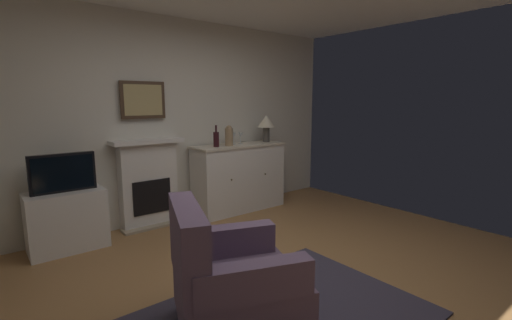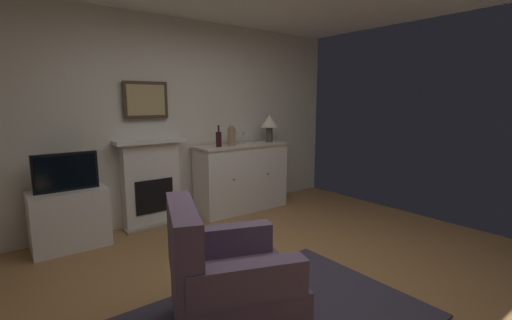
{
  "view_description": "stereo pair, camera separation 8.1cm",
  "coord_description": "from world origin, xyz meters",
  "views": [
    {
      "loc": [
        -2.06,
        -2.05,
        1.56
      ],
      "look_at": [
        0.06,
        0.58,
        1.0
      ],
      "focal_mm": 24.9,
      "sensor_mm": 36.0,
      "label": 1
    },
    {
      "loc": [
        -2.0,
        -2.1,
        1.56
      ],
      "look_at": [
        0.06,
        0.58,
        1.0
      ],
      "focal_mm": 24.9,
      "sensor_mm": 36.0,
      "label": 2
    }
  ],
  "objects": [
    {
      "name": "fireplace_unit",
      "position": [
        -0.39,
        2.16,
        0.55
      ],
      "size": [
        0.87,
        0.3,
        1.1
      ],
      "color": "white",
      "rests_on": "ground_plane"
    },
    {
      "name": "wall_rear",
      "position": [
        0.0,
        2.29,
        1.31
      ],
      "size": [
        5.38,
        0.06,
        2.62
      ],
      "primitive_type": "cube",
      "color": "silver",
      "rests_on": "ground_plane"
    },
    {
      "name": "tv_cabinet",
      "position": [
        -1.36,
        2.0,
        0.32
      ],
      "size": [
        0.75,
        0.42,
        0.63
      ],
      "color": "white",
      "rests_on": "ground_plane"
    },
    {
      "name": "table_lamp",
      "position": [
        1.39,
        1.99,
        1.24
      ],
      "size": [
        0.26,
        0.26,
        0.4
      ],
      "color": "#4C4742",
      "rests_on": "sideboard_cabinet"
    },
    {
      "name": "tv_set",
      "position": [
        -1.36,
        1.98,
        0.83
      ],
      "size": [
        0.62,
        0.07,
        0.4
      ],
      "color": "black",
      "rests_on": "tv_cabinet"
    },
    {
      "name": "wine_glass_center",
      "position": [
        0.92,
        2.0,
        1.08
      ],
      "size": [
        0.07,
        0.07,
        0.16
      ],
      "color": "silver",
      "rests_on": "sideboard_cabinet"
    },
    {
      "name": "ground_plane",
      "position": [
        0.0,
        0.0,
        -0.05
      ],
      "size": [
        5.38,
        4.64,
        0.1
      ],
      "primitive_type": "cube",
      "color": "#9E7042",
      "rests_on": "ground"
    },
    {
      "name": "armchair",
      "position": [
        -0.82,
        -0.23,
        0.38
      ],
      "size": [
        1.03,
        1.0,
        0.92
      ],
      "color": "#604C66",
      "rests_on": "ground_plane"
    },
    {
      "name": "wine_glass_left",
      "position": [
        0.81,
        2.02,
        1.08
      ],
      "size": [
        0.07,
        0.07,
        0.16
      ],
      "color": "silver",
      "rests_on": "sideboard_cabinet"
    },
    {
      "name": "framed_picture",
      "position": [
        -0.39,
        2.21,
        1.57
      ],
      "size": [
        0.55,
        0.04,
        0.45
      ],
      "color": "#473323"
    },
    {
      "name": "vase_decorative",
      "position": [
        0.68,
        1.94,
        1.1
      ],
      "size": [
        0.11,
        0.11,
        0.28
      ],
      "color": "#9E7F5B",
      "rests_on": "sideboard_cabinet"
    },
    {
      "name": "sideboard_cabinet",
      "position": [
        0.88,
        1.99,
        0.48
      ],
      "size": [
        1.37,
        0.49,
        0.96
      ],
      "color": "white",
      "rests_on": "ground_plane"
    },
    {
      "name": "wine_bottle",
      "position": [
        0.48,
        1.95,
        1.06
      ],
      "size": [
        0.08,
        0.08,
        0.29
      ],
      "color": "#331419",
      "rests_on": "sideboard_cabinet"
    }
  ]
}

